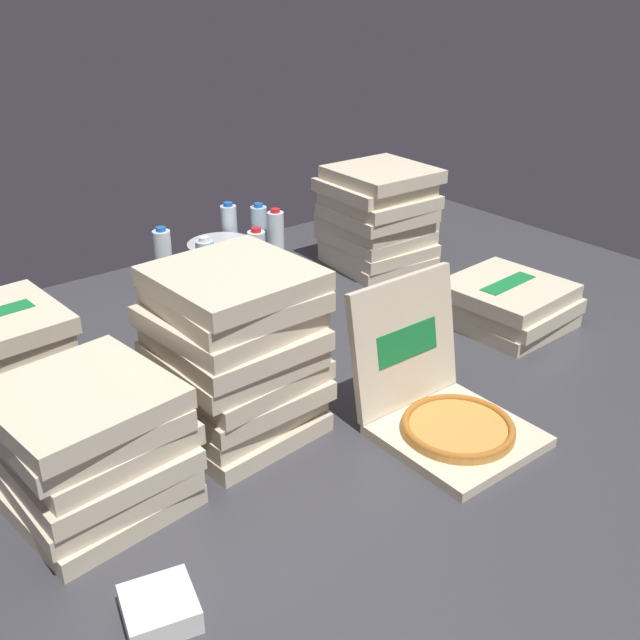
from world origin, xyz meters
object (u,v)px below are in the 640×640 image
Objects in this scene: water_bottle_3 at (164,260)px; water_bottle_5 at (276,240)px; pizza_stack_right_near at (235,352)px; pizza_stack_left_near at (91,446)px; water_bottle_0 at (230,233)px; pizza_stack_center_far at (378,218)px; pizza_stack_left_far at (225,323)px; open_pizza_box at (441,404)px; water_bottle_2 at (259,234)px; ice_bucket at (222,260)px; pizza_stack_right_far at (508,304)px; napkin_pile at (160,609)px; water_bottle_4 at (206,271)px; water_bottle_1 at (257,261)px.

water_bottle_5 is at bearing -9.64° from water_bottle_3.
pizza_stack_left_near is at bearing -172.83° from pizza_stack_right_near.
pizza_stack_center_far is at bearing -43.45° from water_bottle_0.
water_bottle_0 and water_bottle_3 have the same top height.
pizza_stack_left_far is 1.58× the size of water_bottle_5.
water_bottle_2 is at bearing 76.56° from open_pizza_box.
ice_bucket is (0.52, 0.93, -0.16)m from pizza_stack_right_near.
ice_bucket is at bearing 46.39° from pizza_stack_left_near.
water_bottle_3 reaches higher than pizza_stack_right_far.
pizza_stack_left_far is 0.97× the size of pizza_stack_center_far.
open_pizza_box is 0.96× the size of pizza_stack_right_near.
pizza_stack_left_far reaches higher than napkin_pile.
open_pizza_box is 1.28m from ice_bucket.
open_pizza_box is 1.20m from pizza_stack_center_far.
pizza_stack_left_near is (-0.83, 0.29, 0.07)m from open_pizza_box.
water_bottle_3 is at bearing 55.19° from pizza_stack_left_near.
water_bottle_5 is (0.39, 0.11, 0.00)m from water_bottle_4.
water_bottle_3 is (0.28, 0.96, -0.11)m from pizza_stack_right_near.
water_bottle_0 is at bearing 59.01° from pizza_stack_right_near.
pizza_stack_left_far is at bearing 62.39° from pizza_stack_right_near.
water_bottle_5 is at bearing 16.31° from water_bottle_4.
ice_bucket is at bearing 54.59° from napkin_pile.
pizza_stack_right_far is 0.71m from pizza_stack_center_far.
ice_bucket is (0.94, 0.98, -0.08)m from pizza_stack_left_near.
pizza_stack_left_near reaches higher than ice_bucket.
napkin_pile is (-1.02, -1.19, -0.09)m from water_bottle_1.
water_bottle_1 reaches higher than ice_bucket.
water_bottle_3 and water_bottle_4 have the same top height.
pizza_stack_right_far is 1.08m from water_bottle_4.
water_bottle_1 is at bearing 42.41° from pizza_stack_left_far.
water_bottle_4 is (0.07, -0.19, 0.00)m from water_bottle_3.
water_bottle_1 is 0.35m from water_bottle_3.
water_bottle_2 is at bearing 53.27° from pizza_stack_right_near.
pizza_stack_right_near is at bearing -126.73° from water_bottle_2.
water_bottle_0 reaches higher than pizza_stack_left_far.
pizza_stack_right_near is at bearing -114.84° from water_bottle_4.
ice_bucket is 0.21m from water_bottle_1.
water_bottle_1 is 1.00× the size of water_bottle_2.
water_bottle_1 is 1.83× the size of napkin_pile.
pizza_stack_right_far is at bearing -2.52° from pizza_stack_right_near.
pizza_stack_right_far is at bearing -70.95° from water_bottle_5.
pizza_stack_center_far is 1.63× the size of water_bottle_2.
napkin_pile is at bearing -130.73° from water_bottle_1.
water_bottle_5 is at bearing 40.81° from pizza_stack_left_far.
water_bottle_3 is 1.00× the size of water_bottle_4.
open_pizza_box is 1.76× the size of water_bottle_4.
ice_bucket is 1.06× the size of water_bottle_3.
water_bottle_0 is 1.83× the size of napkin_pile.
pizza_stack_center_far is 2.98× the size of napkin_pile.
water_bottle_0 is at bearing 136.55° from pizza_stack_center_far.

